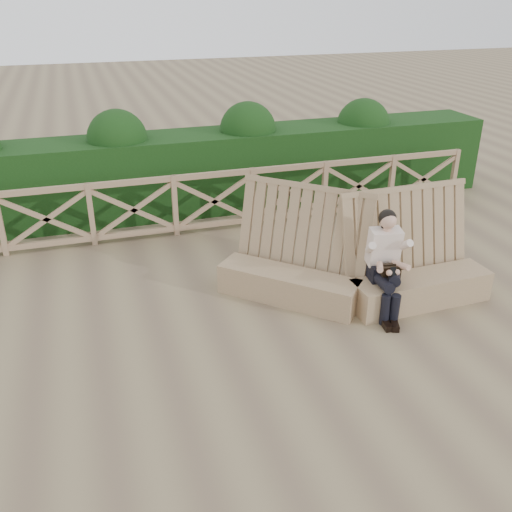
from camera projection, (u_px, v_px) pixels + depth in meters
name	position (u px, v px, depth m)	size (l,w,h in m)	color
ground	(279.00, 329.00, 7.44)	(60.00, 60.00, 0.00)	brown
bench	(354.00, 274.00, 8.00)	(3.62, 1.99, 1.56)	#8B754F
woman	(386.00, 260.00, 7.57)	(0.48, 0.91, 1.43)	black
guardrail	(214.00, 201.00, 10.22)	(10.10, 0.09, 1.10)	#866C4E
hedge	(199.00, 172.00, 11.16)	(12.00, 1.20, 1.50)	black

